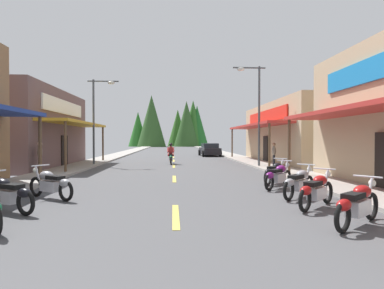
% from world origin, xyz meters
% --- Properties ---
extents(ground, '(10.34, 96.05, 0.10)m').
position_xyz_m(ground, '(0.00, 33.02, -0.05)').
color(ground, '#4C4C4F').
extents(sidewalk_left, '(2.20, 96.05, 0.12)m').
position_xyz_m(sidewalk_left, '(-6.27, 33.02, 0.06)').
color(sidewalk_left, '#9E9991').
rests_on(sidewalk_left, ground).
extents(sidewalk_right, '(2.20, 96.05, 0.12)m').
position_xyz_m(sidewalk_right, '(6.27, 33.02, 0.06)').
color(sidewalk_right, '#9E9991').
rests_on(sidewalk_right, ground).
extents(centerline_dashes, '(0.16, 70.11, 0.01)m').
position_xyz_m(centerline_dashes, '(0.00, 36.39, 0.01)').
color(centerline_dashes, '#E0C64C').
rests_on(centerline_dashes, ground).
extents(storefront_left_far, '(9.29, 10.34, 5.11)m').
position_xyz_m(storefront_left_far, '(-11.07, 22.38, 2.56)').
color(storefront_left_far, brown).
rests_on(storefront_left_far, ground).
extents(storefront_right_far, '(8.09, 13.60, 4.71)m').
position_xyz_m(storefront_right_far, '(10.47, 25.42, 2.36)').
color(storefront_right_far, tan).
rests_on(storefront_right_far, ground).
extents(streetlamp_left, '(2.14, 0.30, 5.99)m').
position_xyz_m(streetlamp_left, '(-5.24, 23.08, 3.92)').
color(streetlamp_left, '#474C51').
rests_on(streetlamp_left, ground).
extents(streetlamp_right, '(2.14, 0.30, 6.60)m').
position_xyz_m(streetlamp_right, '(5.26, 21.07, 4.26)').
color(streetlamp_right, '#474C51').
rests_on(streetlamp_right, ground).
extents(motorcycle_parked_right_1, '(1.76, 1.38, 1.04)m').
position_xyz_m(motorcycle_parked_right_1, '(3.84, 7.33, 0.49)').
color(motorcycle_parked_right_1, black).
rests_on(motorcycle_parked_right_1, ground).
extents(motorcycle_parked_right_2, '(1.64, 1.52, 1.04)m').
position_xyz_m(motorcycle_parked_right_2, '(3.78, 9.12, 0.49)').
color(motorcycle_parked_right_2, black).
rests_on(motorcycle_parked_right_2, ground).
extents(motorcycle_parked_right_3, '(1.62, 1.55, 1.04)m').
position_xyz_m(motorcycle_parked_right_3, '(3.91, 10.59, 0.49)').
color(motorcycle_parked_right_3, black).
rests_on(motorcycle_parked_right_3, ground).
extents(motorcycle_parked_right_4, '(1.58, 1.59, 1.04)m').
position_xyz_m(motorcycle_parked_right_4, '(3.88, 12.44, 0.49)').
color(motorcycle_parked_right_4, black).
rests_on(motorcycle_parked_right_4, ground).
extents(motorcycle_parked_right_5, '(1.50, 1.66, 1.04)m').
position_xyz_m(motorcycle_parked_right_5, '(4.19, 13.68, 0.49)').
color(motorcycle_parked_right_5, black).
rests_on(motorcycle_parked_right_5, ground).
extents(motorcycle_parked_left_2, '(1.89, 1.18, 1.04)m').
position_xyz_m(motorcycle_parked_left_2, '(-4.24, 9.09, 0.49)').
color(motorcycle_parked_left_2, black).
rests_on(motorcycle_parked_left_2, ground).
extents(motorcycle_parked_left_3, '(1.81, 1.32, 1.04)m').
position_xyz_m(motorcycle_parked_left_3, '(-3.83, 10.83, 0.49)').
color(motorcycle_parked_left_3, black).
rests_on(motorcycle_parked_left_3, ground).
extents(rider_cruising_lead, '(0.60, 2.14, 1.57)m').
position_xyz_m(rider_cruising_lead, '(-0.22, 24.10, 0.66)').
color(rider_cruising_lead, black).
rests_on(rider_cruising_lead, ground).
extents(pedestrian_by_shop, '(0.33, 0.56, 1.74)m').
position_xyz_m(pedestrian_by_shop, '(-6.99, 17.69, 1.01)').
color(pedestrian_by_shop, black).
rests_on(pedestrian_by_shop, ground).
extents(pedestrian_browsing, '(0.33, 0.56, 1.62)m').
position_xyz_m(pedestrian_browsing, '(6.49, 20.83, 0.93)').
color(pedestrian_browsing, black).
rests_on(pedestrian_browsing, ground).
extents(parked_car_curbside, '(2.23, 4.38, 1.40)m').
position_xyz_m(parked_car_curbside, '(3.97, 34.99, 0.69)').
color(parked_car_curbside, black).
rests_on(parked_car_curbside, ground).
extents(treeline_backdrop, '(20.52, 11.10, 12.69)m').
position_xyz_m(treeline_backdrop, '(0.73, 80.61, 5.66)').
color(treeline_backdrop, '#326423').
rests_on(treeline_backdrop, ground).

